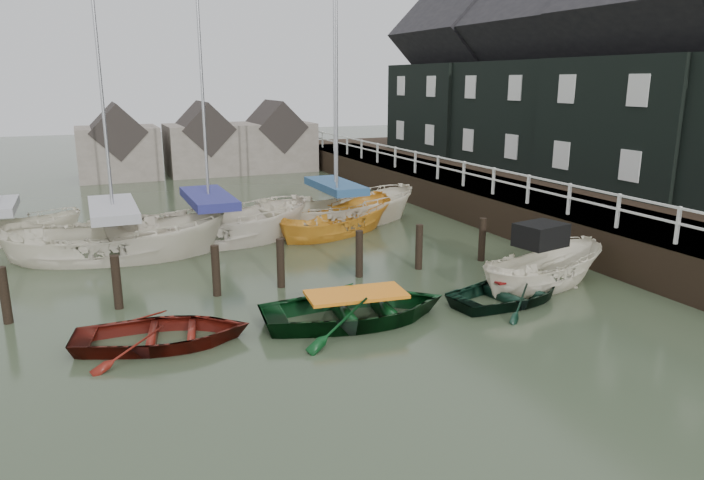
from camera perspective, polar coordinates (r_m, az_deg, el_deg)
name	(u,v)px	position (r m, az deg, el deg)	size (l,w,h in m)	color
ground	(364,317)	(15.53, 1.11, -6.98)	(120.00, 120.00, 0.00)	#293421
pier	(466,195)	(28.29, 10.29, 4.08)	(3.04, 32.00, 2.70)	black
land_strip	(562,201)	(31.77, 18.59, 3.37)	(14.00, 38.00, 1.50)	black
quay_houses	(594,79)	(30.28, 21.18, 13.49)	(6.52, 28.14, 10.01)	black
mooring_pilings	(284,270)	(17.65, -6.23, -2.69)	(13.72, 0.22, 1.80)	black
far_sheds	(202,143)	(39.93, -13.52, 8.53)	(14.00, 4.08, 4.39)	#665B51
rowboat_red	(164,344)	(14.60, -16.75, -9.07)	(2.70, 3.78, 0.78)	#56130C
rowboat_green	(356,321)	(15.25, 0.38, -7.40)	(3.25, 4.55, 0.94)	black
rowboat_dkgreen	(511,301)	(17.13, 14.29, -5.37)	(2.60, 3.64, 0.75)	black
motorboat	(542,283)	(18.48, 16.85, -3.79)	(4.65, 2.45, 2.63)	beige
sailboat_a	(117,255)	(21.96, -20.56, -1.33)	(7.45, 4.06, 10.97)	beige
sailboat_b	(211,241)	(22.89, -12.69, -0.13)	(7.27, 3.19, 11.89)	beige
sailboat_c	(337,231)	(24.02, -1.34, 0.80)	(6.09, 4.36, 10.54)	orange
sailboat_d	(336,222)	(25.35, -1.50, 1.63)	(6.87, 2.90, 12.02)	beige
sailboat_e	(4,240)	(25.75, -29.09, -0.01)	(5.91, 3.61, 9.22)	beige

